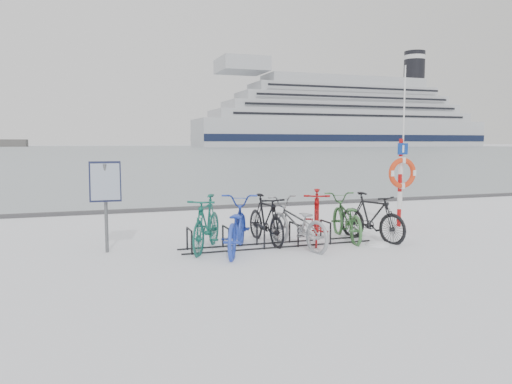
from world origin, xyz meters
TOP-DOWN VIEW (x-y plane):
  - ground at (0.00, 0.00)m, footprint 900.00×900.00m
  - ice_sheet at (0.00, 155.00)m, footprint 400.00×298.00m
  - quay_edge at (0.00, 5.90)m, footprint 400.00×0.25m
  - bike_rack at (0.00, 0.00)m, footprint 4.00×0.48m
  - info_board at (-3.28, 0.48)m, footprint 0.59×0.25m
  - lifebuoy_station at (3.74, 1.16)m, footprint 0.76×0.22m
  - cruise_ferry at (111.17, 199.95)m, footprint 140.47×26.49m
  - bike_0 at (-1.44, 0.11)m, footprint 1.34×1.86m
  - bike_1 at (-0.94, -0.24)m, footprint 1.49×2.19m
  - bike_2 at (-0.11, 0.39)m, footprint 0.61×1.77m
  - bike_3 at (0.32, -0.24)m, footprint 1.06×2.06m
  - bike_4 at (0.96, 0.19)m, footprint 1.30×1.92m
  - bike_5 at (1.66, 0.19)m, footprint 1.04×2.02m
  - bike_6 at (2.13, -0.09)m, footprint 1.04×1.82m
  - snow_drifts at (1.32, 0.17)m, footprint 4.37×1.92m

SIDE VIEW (x-z plane):
  - ground at x=0.00m, z-range 0.00..0.00m
  - snow_drifts at x=1.32m, z-range -0.09..0.09m
  - ice_sheet at x=0.00m, z-range 0.00..0.02m
  - quay_edge at x=0.00m, z-range 0.00..0.10m
  - bike_rack at x=0.00m, z-range -0.05..0.41m
  - bike_5 at x=1.66m, z-range 0.00..1.01m
  - bike_3 at x=0.32m, z-range 0.00..1.03m
  - bike_2 at x=-0.11m, z-range 0.00..1.05m
  - bike_6 at x=2.13m, z-range 0.00..1.06m
  - bike_1 at x=-0.94m, z-range 0.00..1.09m
  - bike_0 at x=-1.44m, z-range 0.00..1.10m
  - bike_4 at x=0.96m, z-range 0.00..1.13m
  - info_board at x=-3.28m, z-range 0.38..2.12m
  - lifebuoy_station at x=3.74m, z-range -0.65..3.31m
  - cruise_ferry at x=111.17m, z-range -10.51..35.65m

